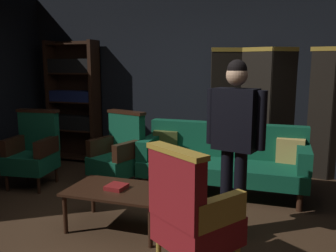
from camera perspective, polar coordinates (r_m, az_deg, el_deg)
name	(u,v)px	position (r m, az deg, el deg)	size (l,w,h in m)	color
ground_plane	(143,233)	(3.70, -4.02, -16.77)	(10.00, 10.00, 0.00)	#3D2819
back_wall	(200,81)	(5.65, 5.23, 7.24)	(7.20, 0.10, 2.80)	black
folding_screen	(284,111)	(5.44, 18.17, 2.29)	(2.10, 0.47, 1.90)	black
bookshelf	(74,99)	(6.29, -14.91, 4.24)	(0.90, 0.32, 2.05)	black
velvet_couch	(223,158)	(4.72, 8.87, -5.04)	(2.12, 0.78, 0.88)	black
coffee_table	(118,193)	(3.68, -8.02, -10.63)	(1.00, 0.64, 0.42)	black
armchair_gilt_accent	(192,213)	(2.91, 3.87, -13.77)	(0.80, 0.80, 1.04)	#B78E33
armchair_wing_left	(34,150)	(5.21, -20.81, -3.70)	(0.64, 0.64, 1.04)	black
armchair_wing_right	(119,153)	(4.79, -7.95, -4.31)	(0.73, 0.73, 1.04)	black
standing_figure	(235,132)	(3.39, 10.73, -1.03)	(0.57, 0.31, 1.70)	black
book_red_leather	(116,187)	(3.65, -8.29, -9.66)	(0.19, 0.19, 0.04)	maroon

